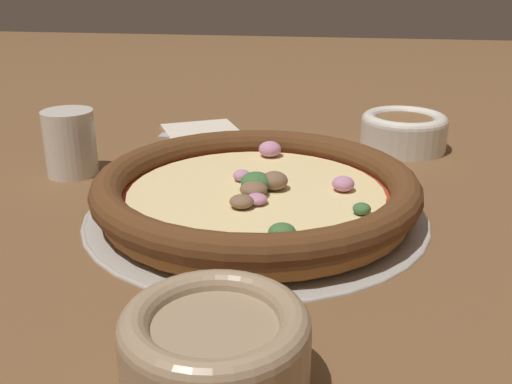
{
  "coord_description": "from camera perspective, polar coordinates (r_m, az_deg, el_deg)",
  "views": [
    {
      "loc": [
        -0.57,
        -0.08,
        0.25
      ],
      "look_at": [
        0.0,
        0.0,
        0.02
      ],
      "focal_mm": 42.0,
      "sensor_mm": 36.0,
      "label": 1
    }
  ],
  "objects": [
    {
      "name": "pizza_tray",
      "position": [
        0.62,
        0.0,
        -1.81
      ],
      "size": [
        0.35,
        0.35,
        0.01
      ],
      "color": "#B7B2A8",
      "rests_on": "ground_plane"
    },
    {
      "name": "drinking_cup",
      "position": [
        0.76,
        -17.28,
        4.49
      ],
      "size": [
        0.06,
        0.06,
        0.08
      ],
      "color": "silver",
      "rests_on": "ground_plane"
    },
    {
      "name": "bowl_far",
      "position": [
        0.85,
        13.89,
        5.75
      ],
      "size": [
        0.12,
        0.12,
        0.05
      ],
      "color": "silver",
      "rests_on": "ground_plane"
    },
    {
      "name": "bowl_near",
      "position": [
        0.37,
        -3.9,
        -14.78
      ],
      "size": [
        0.11,
        0.11,
        0.06
      ],
      "color": "#9E8466",
      "rests_on": "ground_plane"
    },
    {
      "name": "ground_plane",
      "position": [
        0.62,
        0.0,
        -2.12
      ],
      "size": [
        3.0,
        3.0,
        0.0
      ],
      "primitive_type": "plane",
      "color": "brown"
    },
    {
      "name": "fork",
      "position": [
        0.89,
        -4.31,
        5.3
      ],
      "size": [
        0.02,
        0.18,
        0.0
      ],
      "rotation": [
        0.0,
        0.0,
        7.87
      ],
      "color": "#B7B7BC",
      "rests_on": "ground_plane"
    },
    {
      "name": "pizza",
      "position": [
        0.61,
        0.03,
        0.21
      ],
      "size": [
        0.33,
        0.33,
        0.04
      ],
      "color": "#A86B33",
      "rests_on": "pizza_tray"
    },
    {
      "name": "napkin",
      "position": [
        0.9,
        -4.87,
        5.59
      ],
      "size": [
        0.18,
        0.16,
        0.01
      ],
      "rotation": [
        0.0,
        0.0,
        0.47
      ],
      "color": "beige",
      "rests_on": "ground_plane"
    }
  ]
}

